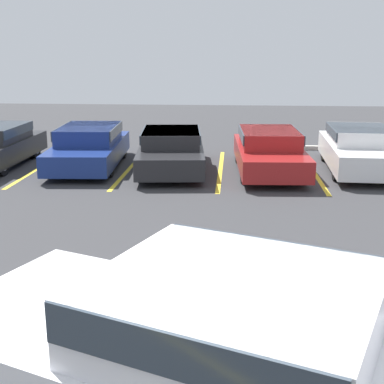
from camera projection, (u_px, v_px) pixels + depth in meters
The scene contains 9 objects.
stall_stripe_b at pixel (42, 166), 15.87m from camera, with size 0.12×5.44×0.01m, color yellow.
stall_stripe_c at pixel (130, 168), 15.67m from camera, with size 0.12×5.44×0.01m, color yellow.
stall_stripe_d at pixel (220, 170), 15.47m from camera, with size 0.12×5.44×0.01m, color yellow.
stall_stripe_e at pixel (313, 171), 15.27m from camera, with size 0.12×5.44×0.01m, color yellow.
parked_sedan_b at pixel (89, 145), 15.74m from camera, with size 2.07×4.65×1.20m.
parked_sedan_c at pixel (171, 149), 15.30m from camera, with size 2.19×4.58×1.15m.
parked_sedan_d at pixel (269, 150), 15.02m from camera, with size 1.98×4.56×1.20m.
parked_sedan_e at pixel (359, 148), 15.20m from camera, with size 1.96×4.61×1.23m.
wheel_stop_curb at pixel (322, 148), 18.50m from camera, with size 1.81×0.20×0.14m, color #B7B2A8.
Camera 1 is at (-0.06, -3.80, 3.36)m, focal length 50.00 mm.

